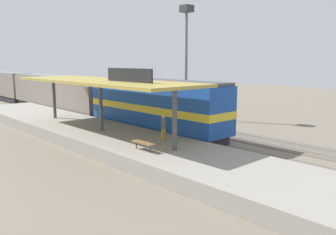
# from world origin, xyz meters

# --- Properties ---
(ground_plane) EXTENTS (120.00, 120.00, 0.00)m
(ground_plane) POSITION_xyz_m (2.00, 0.00, 0.00)
(ground_plane) COLOR #706656
(track_near) EXTENTS (3.20, 110.00, 0.16)m
(track_near) POSITION_xyz_m (0.00, 0.00, 0.03)
(track_near) COLOR #5F5649
(track_near) RESTS_ON ground
(track_far) EXTENTS (3.20, 110.00, 0.16)m
(track_far) POSITION_xyz_m (4.60, 0.00, 0.03)
(track_far) COLOR #5F5649
(track_far) RESTS_ON ground
(platform) EXTENTS (6.00, 44.00, 0.90)m
(platform) POSITION_xyz_m (-4.60, 0.00, 0.45)
(platform) COLOR gray
(platform) RESTS_ON ground
(station_canopy) EXTENTS (5.20, 18.00, 4.70)m
(station_canopy) POSITION_xyz_m (-4.60, -0.09, 4.53)
(station_canopy) COLOR #47474C
(station_canopy) RESTS_ON platform
(platform_bench) EXTENTS (0.44, 1.70, 0.50)m
(platform_bench) POSITION_xyz_m (-6.00, -6.81, 1.34)
(platform_bench) COLOR #333338
(platform_bench) RESTS_ON platform
(locomotive) EXTENTS (2.93, 14.43, 4.44)m
(locomotive) POSITION_xyz_m (0.00, -0.72, 2.41)
(locomotive) COLOR #28282D
(locomotive) RESTS_ON track_near
(passenger_carriage_front) EXTENTS (2.90, 20.00, 4.24)m
(passenger_carriage_front) POSITION_xyz_m (0.00, 17.28, 2.31)
(passenger_carriage_front) COLOR #28282D
(passenger_carriage_front) RESTS_ON track_near
(passenger_carriage_rear) EXTENTS (2.90, 20.00, 4.24)m
(passenger_carriage_rear) POSITION_xyz_m (0.00, 38.08, 2.31)
(passenger_carriage_rear) COLOR #28282D
(passenger_carriage_rear) RESTS_ON track_near
(freight_car) EXTENTS (2.80, 12.00, 3.54)m
(freight_car) POSITION_xyz_m (4.60, 9.16, 1.97)
(freight_car) COLOR #28282D
(freight_car) RESTS_ON track_far
(light_mast) EXTENTS (1.10, 1.10, 11.70)m
(light_mast) POSITION_xyz_m (7.80, 3.27, 8.40)
(light_mast) COLOR slate
(light_mast) RESTS_ON ground
(person_waiting) EXTENTS (0.34, 0.34, 1.71)m
(person_waiting) POSITION_xyz_m (-3.50, -5.80, 1.85)
(person_waiting) COLOR olive
(person_waiting) RESTS_ON platform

